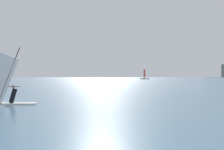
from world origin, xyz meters
TOP-DOWN VIEW (x-y plane):
  - ground_plane at (0.00, 0.00)m, footprint 4000.00×4000.00m
  - windsurfer at (2.41, -2.45)m, footprint 3.97×1.51m
  - small_sailboat at (-20.55, 199.38)m, footprint 5.83×9.80m

SIDE VIEW (x-z plane):
  - ground_plane at x=0.00m, z-range 0.00..0.00m
  - small_sailboat at x=-20.55m, z-range -3.40..4.81m
  - windsurfer at x=2.41m, z-range -1.03..3.12m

